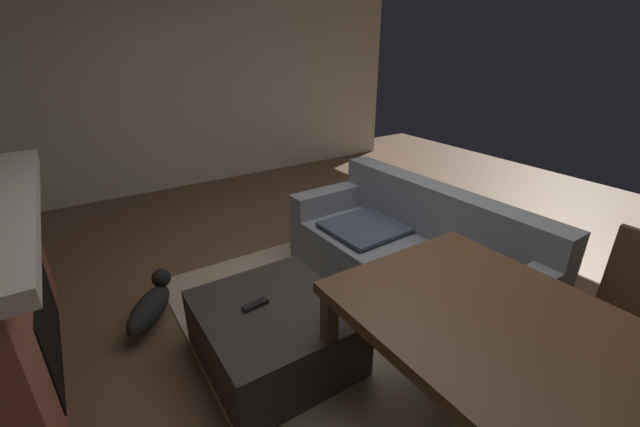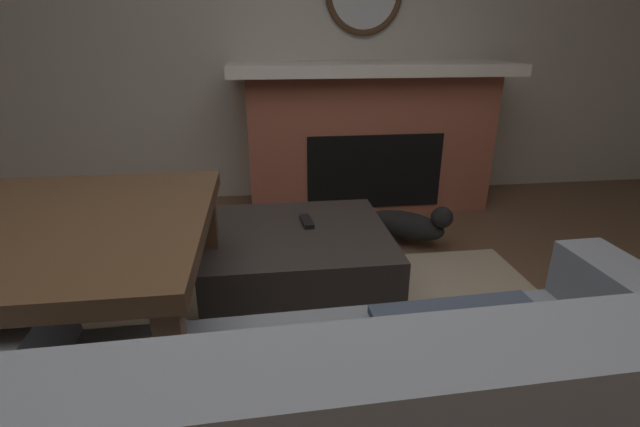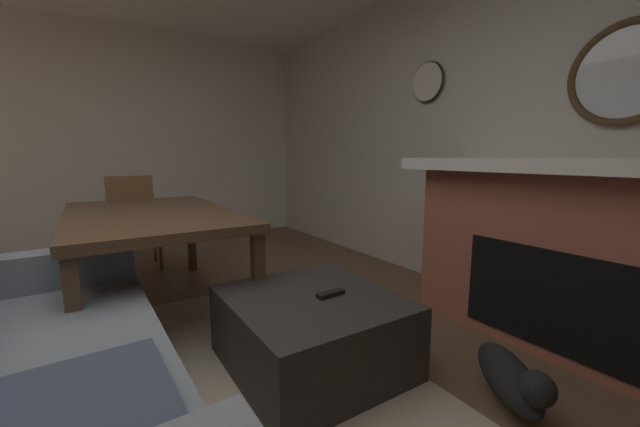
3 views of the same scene
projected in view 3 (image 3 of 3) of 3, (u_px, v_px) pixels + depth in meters
The scene contains 12 objects.
wall_back_fireplace_side at pixel (511, 128), 2.75m from camera, with size 7.72×0.12×2.69m, color beige.
wall_right_window_side at pixel (85, 138), 4.35m from camera, with size 0.12×5.83×2.69m, color white.
area_rug at pixel (204, 403), 1.67m from camera, with size 2.60×2.00×0.01m, color tan.
fireplace at pixel (583, 256), 2.09m from camera, with size 2.09×0.76×1.12m.
round_wall_mirror at pixel (626, 73), 2.08m from camera, with size 0.60×0.05×0.60m.
couch at pixel (16, 403), 1.23m from camera, with size 2.01×0.91×0.83m.
ottoman_coffee_table at pixel (312, 331), 1.95m from camera, with size 0.90×0.83×0.40m, color #2D2826.
tv_remote at pixel (331, 294), 1.92m from camera, with size 0.05×0.16×0.02m, color black.
dining_table at pixel (151, 221), 2.61m from camera, with size 1.80×1.04×0.74m.
dining_chair_east at pixel (133, 216), 3.71m from camera, with size 0.45×0.45×0.93m.
small_dog at pixel (511, 378), 1.61m from camera, with size 0.53×0.46×0.26m.
wall_clock at pixel (428, 82), 3.26m from camera, with size 0.36×0.03×0.36m.
Camera 3 is at (-1.60, 0.02, 1.13)m, focal length 20.43 mm.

